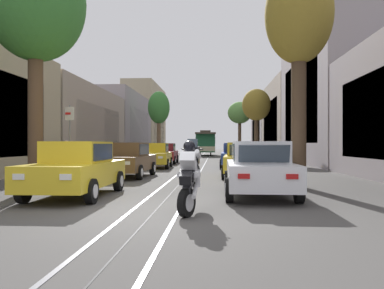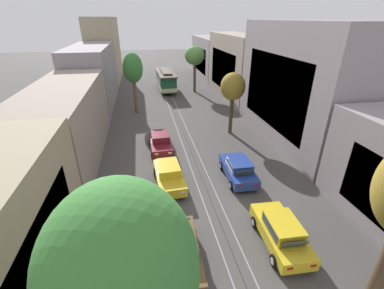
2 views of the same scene
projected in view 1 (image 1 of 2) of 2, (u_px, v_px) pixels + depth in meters
The scene contains 21 objects.
ground_plane at pixel (200, 161), 33.45m from camera, with size 160.00×160.00×0.00m, color #4C4947.
trolley_track_rails at pixel (202, 159), 37.73m from camera, with size 1.14×70.88×0.01m.
building_facade_left at pixel (108, 121), 41.03m from camera, with size 5.67×62.58×10.98m.
building_facade_right at pixel (308, 116), 37.05m from camera, with size 5.65×62.58×10.64m.
parked_car_yellow_near_left at pixel (77, 169), 10.94m from camera, with size 2.00×4.36×1.58m.
parked_car_brown_second_left at pixel (128, 160), 17.40m from camera, with size 2.12×4.41×1.58m.
parked_car_yellow_mid_left at pixel (155, 155), 24.12m from camera, with size 2.13×4.42×1.58m.
parked_car_maroon_fourth_left at pixel (165, 153), 29.70m from camera, with size 2.07×4.39×1.58m.
parked_car_white_near_right at pixel (259, 168), 10.97m from camera, with size 2.05×4.38×1.58m.
parked_car_yellow_second_right at pixel (244, 160), 17.25m from camera, with size 2.14×4.42×1.58m.
parked_car_blue_mid_right at pixel (236, 156), 23.64m from camera, with size 2.09×4.40×1.58m.
street_tree_kerb_left_near at pixel (36, 4), 12.43m from camera, with size 3.20×3.46×8.19m.
street_tree_kerb_left_second at pixel (159, 109), 40.88m from camera, with size 2.35×2.02×7.23m.
street_tree_kerb_right_near at pixel (299, 20), 13.13m from camera, with size 2.33×2.51×7.73m.
street_tree_kerb_right_second at pixel (256, 106), 31.85m from camera, with size 2.38×2.53×6.16m.
street_tree_kerb_right_mid at pixel (240, 113), 49.10m from camera, with size 3.08×3.01×7.03m.
cable_car_trolley at pixel (205, 143), 50.75m from camera, with size 2.80×9.17×3.28m.
motorcycle_with_rider at pixel (190, 174), 8.33m from camera, with size 0.53×1.91×1.63m.
pedestrian_on_left_pavement at pixel (67, 153), 21.88m from camera, with size 0.55×0.33×1.73m.
fire_hydrant at pixel (22, 182), 10.75m from camera, with size 0.40×0.22×0.84m.
street_sign_post at pixel (70, 136), 13.93m from camera, with size 0.36×0.09×2.93m.
Camera 1 is at (1.35, -8.28, 1.50)m, focal length 35.51 mm.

